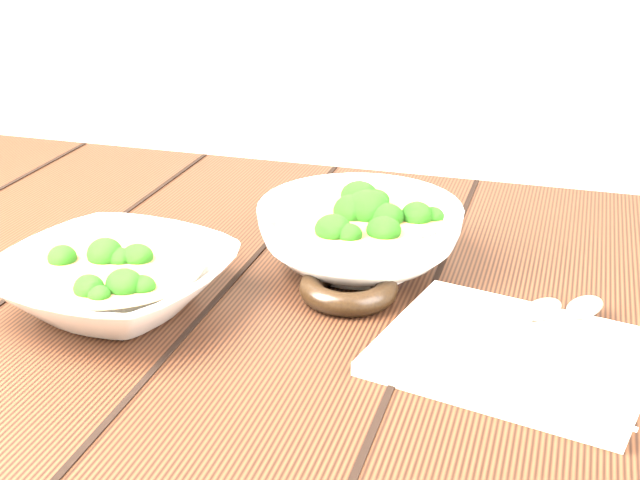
{
  "coord_description": "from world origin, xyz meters",
  "views": [
    {
      "loc": [
        0.3,
        -0.76,
        1.15
      ],
      "look_at": [
        0.07,
        0.03,
        0.8
      ],
      "focal_mm": 50.0,
      "sensor_mm": 36.0,
      "label": 1
    }
  ],
  "objects_px": {
    "table": "(252,387)",
    "trivet": "(349,288)",
    "soup_bowl_back": "(359,234)",
    "soup_bowl_front": "(114,280)",
    "napkin": "(514,354)"
  },
  "relations": [
    {
      "from": "table",
      "to": "trivet",
      "type": "xyz_separation_m",
      "value": [
        0.1,
        0.0,
        0.13
      ]
    },
    {
      "from": "table",
      "to": "soup_bowl_back",
      "type": "distance_m",
      "value": 0.2
    },
    {
      "from": "soup_bowl_front",
      "to": "trivet",
      "type": "height_order",
      "value": "soup_bowl_front"
    },
    {
      "from": "soup_bowl_back",
      "to": "trivet",
      "type": "bearing_deg",
      "value": -83.03
    },
    {
      "from": "table",
      "to": "napkin",
      "type": "xyz_separation_m",
      "value": [
        0.27,
        -0.07,
        0.13
      ]
    },
    {
      "from": "table",
      "to": "napkin",
      "type": "bearing_deg",
      "value": -14.04
    },
    {
      "from": "soup_bowl_back",
      "to": "napkin",
      "type": "relative_size",
      "value": 1.15
    },
    {
      "from": "trivet",
      "to": "soup_bowl_front",
      "type": "bearing_deg",
      "value": -159.15
    },
    {
      "from": "table",
      "to": "napkin",
      "type": "distance_m",
      "value": 0.31
    },
    {
      "from": "table",
      "to": "soup_bowl_back",
      "type": "relative_size",
      "value": 4.67
    },
    {
      "from": "soup_bowl_back",
      "to": "trivet",
      "type": "relative_size",
      "value": 2.62
    },
    {
      "from": "table",
      "to": "soup_bowl_back",
      "type": "height_order",
      "value": "soup_bowl_back"
    },
    {
      "from": "trivet",
      "to": "napkin",
      "type": "bearing_deg",
      "value": -23.29
    },
    {
      "from": "trivet",
      "to": "table",
      "type": "bearing_deg",
      "value": -177.63
    },
    {
      "from": "soup_bowl_back",
      "to": "trivet",
      "type": "height_order",
      "value": "soup_bowl_back"
    }
  ]
}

